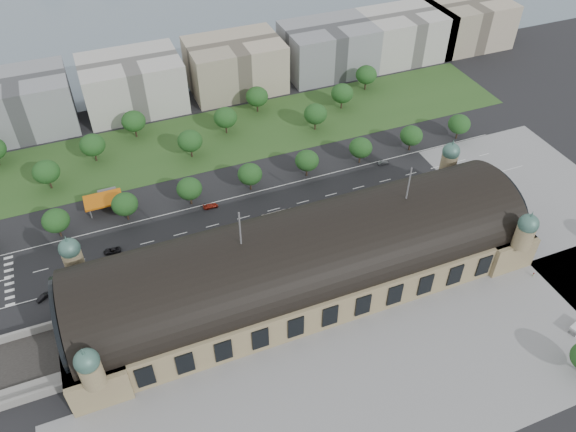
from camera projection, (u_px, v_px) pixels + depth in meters
name	position (u px, v px, depth m)	size (l,w,h in m)	color
ground	(303.00, 283.00, 184.86)	(900.00, 900.00, 0.00)	black
station	(304.00, 261.00, 178.02)	(150.00, 48.40, 44.30)	#96865D
plaza_south	(397.00, 383.00, 157.13)	(190.00, 48.00, 0.12)	gray
plaza_east	(552.00, 207.00, 213.45)	(56.00, 100.00, 0.12)	gray
road_slab	(213.00, 226.00, 205.64)	(260.00, 26.00, 0.10)	black
grass_belt	(189.00, 144.00, 245.15)	(300.00, 45.00, 0.10)	#2D5120
petrol_station	(106.00, 197.00, 213.18)	(14.00, 13.00, 5.05)	#C55E0B
office_2	(19.00, 104.00, 246.85)	(45.00, 32.00, 24.00)	gray
office_3	(133.00, 84.00, 260.73)	(45.00, 32.00, 24.00)	#B8B5AF
office_4	(235.00, 65.00, 274.61)	(45.00, 32.00, 24.00)	#B4A58D
office_5	(328.00, 48.00, 288.50)	(45.00, 32.00, 24.00)	gray
office_6	(404.00, 35.00, 300.99)	(45.00, 32.00, 24.00)	#B8B5AF
office_7	(466.00, 23.00, 312.10)	(45.00, 32.00, 24.00)	#B4A58D
tree_row_2	(56.00, 221.00, 196.66)	(9.60, 9.60, 11.52)	#2D2116
tree_row_3	(125.00, 204.00, 203.33)	(9.60, 9.60, 11.52)	#2D2116
tree_row_4	(189.00, 189.00, 209.99)	(9.60, 9.60, 11.52)	#2D2116
tree_row_5	(250.00, 174.00, 216.65)	(9.60, 9.60, 11.52)	#2D2116
tree_row_6	(307.00, 161.00, 223.32)	(9.60, 9.60, 11.52)	#2D2116
tree_row_7	(361.00, 148.00, 229.98)	(9.60, 9.60, 11.52)	#2D2116
tree_row_8	(411.00, 136.00, 236.64)	(9.60, 9.60, 11.52)	#2D2116
tree_row_9	(459.00, 124.00, 243.31)	(9.60, 9.60, 11.52)	#2D2116
tree_belt_3	(46.00, 172.00, 216.77)	(10.40, 10.40, 12.48)	#2D2116
tree_belt_4	(92.00, 145.00, 230.36)	(10.40, 10.40, 12.48)	#2D2116
tree_belt_5	(134.00, 121.00, 243.95)	(10.40, 10.40, 12.48)	#2D2116
tree_belt_6	(190.00, 141.00, 232.59)	(10.40, 10.40, 12.48)	#2D2116
tree_belt_7	(225.00, 117.00, 246.18)	(10.40, 10.40, 12.48)	#2D2116
tree_belt_8	(257.00, 97.00, 259.78)	(10.40, 10.40, 12.48)	#2D2116
tree_belt_9	(315.00, 114.00, 248.42)	(10.40, 10.40, 12.48)	#2D2116
tree_belt_10	(342.00, 93.00, 262.01)	(10.40, 10.40, 12.48)	#2D2116
tree_belt_11	(366.00, 75.00, 275.60)	(10.40, 10.40, 12.48)	#2D2116
traffic_car_2	(112.00, 251.00, 194.89)	(2.71, 5.87, 1.63)	black
traffic_car_3	(211.00, 206.00, 212.74)	(2.30, 5.66, 1.64)	maroon
traffic_car_4	(268.00, 222.00, 206.20)	(1.67, 4.14, 1.41)	#1A1946
traffic_car_5	(383.00, 163.00, 233.49)	(1.55, 4.46, 1.47)	#515458
traffic_car_6	(413.00, 179.00, 225.33)	(2.25, 4.87, 1.35)	silver
parked_car_0	(43.00, 297.00, 179.31)	(1.58, 4.52, 1.49)	black
parked_car_1	(89.00, 284.00, 183.48)	(2.34, 5.08, 1.41)	maroon
parked_car_2	(149.00, 271.00, 188.01)	(1.96, 4.81, 1.40)	#192146
parked_car_3	(141.00, 270.00, 188.24)	(1.72, 4.28, 1.46)	slate
parked_car_4	(154.00, 266.00, 189.42)	(1.51, 4.34, 1.43)	#BAB9BC
parked_car_5	(137.00, 272.00, 187.43)	(2.52, 5.47, 1.52)	#9DA1A5
parked_car_6	(230.00, 251.00, 194.79)	(2.27, 5.58, 1.62)	black
bus_west	(237.00, 228.00, 202.54)	(2.53, 10.81, 3.01)	#B8381D
bus_mid	(278.00, 216.00, 206.85)	(2.96, 12.64, 3.52)	silver
bus_east	(343.00, 206.00, 211.66)	(2.57, 10.96, 3.05)	beige
pedestrian_0	(533.00, 275.00, 186.55)	(0.80, 0.46, 1.64)	gray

